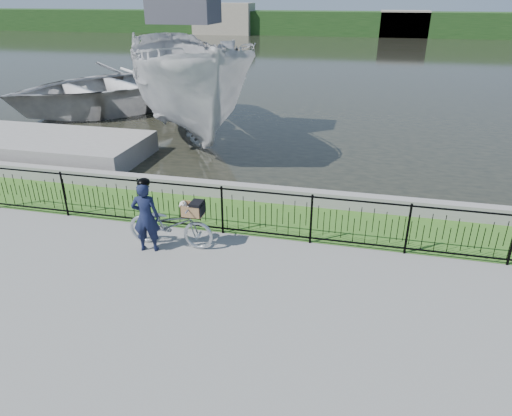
% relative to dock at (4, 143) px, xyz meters
% --- Properties ---
extents(ground, '(120.00, 120.00, 0.00)m').
position_rel_dock_xyz_m(ground, '(10.00, -5.50, -0.35)').
color(ground, gray).
rests_on(ground, ground).
extents(grass_strip, '(60.00, 2.00, 0.01)m').
position_rel_dock_xyz_m(grass_strip, '(10.00, -2.90, -0.35)').
color(grass_strip, '#386820').
rests_on(grass_strip, ground).
extents(water, '(120.00, 120.00, 0.00)m').
position_rel_dock_xyz_m(water, '(10.00, 27.50, -0.35)').
color(water, black).
rests_on(water, ground).
extents(quay_wall, '(60.00, 0.30, 0.40)m').
position_rel_dock_xyz_m(quay_wall, '(10.00, -1.90, -0.15)').
color(quay_wall, gray).
rests_on(quay_wall, ground).
extents(fence, '(14.00, 0.06, 1.15)m').
position_rel_dock_xyz_m(fence, '(10.00, -3.90, 0.23)').
color(fence, black).
rests_on(fence, ground).
extents(far_treeline, '(120.00, 6.00, 3.00)m').
position_rel_dock_xyz_m(far_treeline, '(10.00, 54.50, 1.15)').
color(far_treeline, '#214219').
rests_on(far_treeline, ground).
extents(far_building_left, '(8.00, 4.00, 4.00)m').
position_rel_dock_xyz_m(far_building_left, '(-8.00, 52.50, 1.65)').
color(far_building_left, gray).
rests_on(far_building_left, ground).
extents(far_building_right, '(6.00, 3.00, 3.20)m').
position_rel_dock_xyz_m(far_building_right, '(16.00, 53.00, 1.25)').
color(far_building_right, gray).
rests_on(far_building_right, ground).
extents(dock, '(10.00, 3.00, 0.70)m').
position_rel_dock_xyz_m(dock, '(0.00, 0.00, 0.00)').
color(dock, gray).
rests_on(dock, ground).
extents(bicycle_rig, '(1.91, 0.66, 1.11)m').
position_rel_dock_xyz_m(bicycle_rig, '(8.09, -4.69, 0.16)').
color(bicycle_rig, '#B2B7BE').
rests_on(bicycle_rig, ground).
extents(cyclist, '(0.63, 0.47, 1.62)m').
position_rel_dock_xyz_m(cyclist, '(7.68, -4.98, 0.46)').
color(cyclist, '#131934').
rests_on(cyclist, ground).
extents(boat_near, '(8.45, 10.48, 5.66)m').
position_rel_dock_xyz_m(boat_near, '(5.55, 3.30, 1.69)').
color(boat_near, '#B8B7B7').
rests_on(boat_near, water).
extents(boat_far, '(11.55, 12.31, 2.08)m').
position_rel_dock_xyz_m(boat_far, '(0.40, 7.01, 0.69)').
color(boat_far, '#B8B7B7').
rests_on(boat_far, water).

